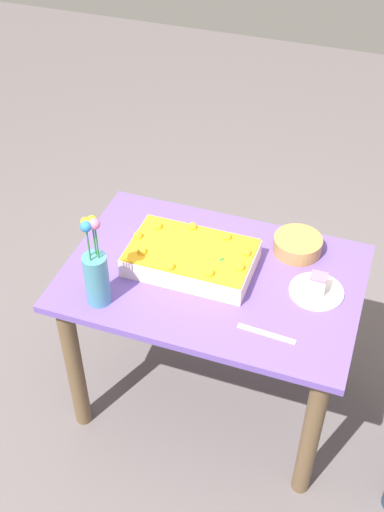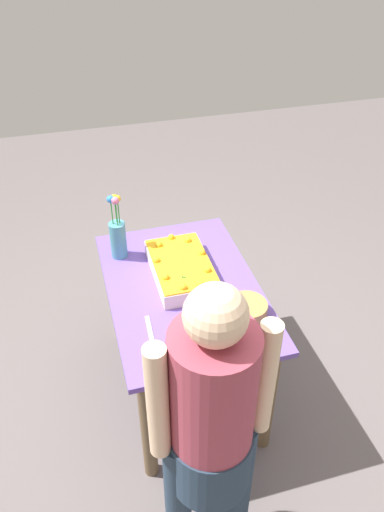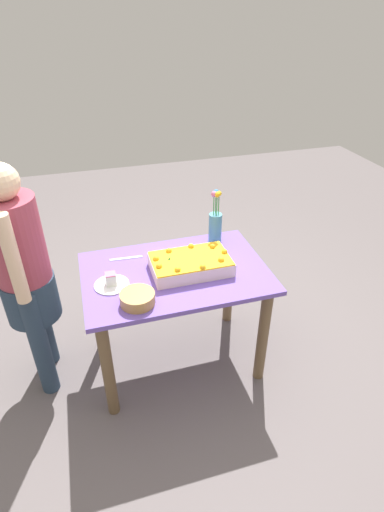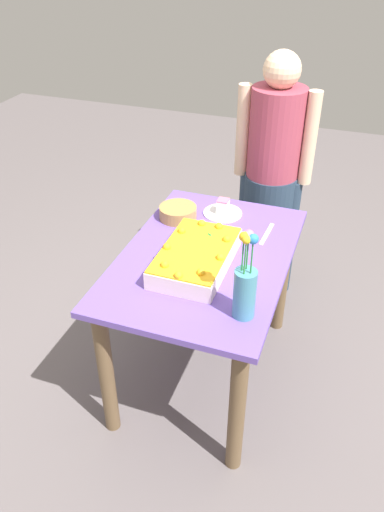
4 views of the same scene
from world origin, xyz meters
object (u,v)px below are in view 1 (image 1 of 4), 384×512
(fruit_bowl, at_px, (298,245))
(sheet_cake, at_px, (191,257))
(flower_vase, at_px, (96,273))
(cake_knife, at_px, (266,334))
(serving_plate_with_slice, at_px, (317,288))

(fruit_bowl, bearing_deg, sheet_cake, 31.50)
(sheet_cake, height_order, fruit_bowl, sheet_cake)
(flower_vase, height_order, fruit_bowl, flower_vase)
(sheet_cake, bearing_deg, cake_knife, 146.17)
(serving_plate_with_slice, bearing_deg, sheet_cake, 2.36)
(sheet_cake, relative_size, flower_vase, 1.27)
(cake_knife, bearing_deg, serving_plate_with_slice, -111.74)
(serving_plate_with_slice, xyz_separation_m, cake_knife, (0.12, 0.26, -0.02))
(sheet_cake, distance_m, fruit_bowl, 0.43)
(flower_vase, xyz_separation_m, fruit_bowl, (-0.62, -0.51, -0.10))
(sheet_cake, bearing_deg, serving_plate_with_slice, -177.64)
(cake_knife, bearing_deg, fruit_bowl, -87.20)
(sheet_cake, bearing_deg, flower_vase, 48.07)
(sheet_cake, xyz_separation_m, fruit_bowl, (-0.36, -0.22, -0.01))
(serving_plate_with_slice, height_order, fruit_bowl, serving_plate_with_slice)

